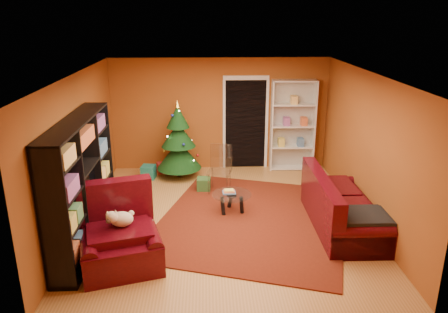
{
  "coord_description": "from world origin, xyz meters",
  "views": [
    {
      "loc": [
        -0.32,
        -7.18,
        3.58
      ],
      "look_at": [
        0.0,
        0.4,
        1.05
      ],
      "focal_mm": 35.0,
      "sensor_mm": 36.0,
      "label": 1
    }
  ],
  "objects_px": {
    "media_unit": "(82,184)",
    "white_bookshelf": "(293,126)",
    "christmas_tree": "(179,140)",
    "dog": "(122,219)",
    "gift_box_green": "(204,184)",
    "sofa": "(344,202)",
    "gift_box_red": "(163,168)",
    "coffee_table": "(232,203)",
    "armchair": "(120,236)",
    "gift_box_teal": "(149,172)",
    "rug": "(252,219)",
    "acrylic_chair": "(219,172)"
  },
  "relations": [
    {
      "from": "white_bookshelf",
      "to": "dog",
      "type": "relative_size",
      "value": 5.43
    },
    {
      "from": "gift_box_red",
      "to": "sofa",
      "type": "distance_m",
      "value": 4.42
    },
    {
      "from": "gift_box_green",
      "to": "coffee_table",
      "type": "relative_size",
      "value": 0.37
    },
    {
      "from": "christmas_tree",
      "to": "acrylic_chair",
      "type": "bearing_deg",
      "value": -47.27
    },
    {
      "from": "gift_box_red",
      "to": "armchair",
      "type": "xyz_separation_m",
      "value": [
        -0.26,
        -3.87,
        0.36
      ]
    },
    {
      "from": "media_unit",
      "to": "white_bookshelf",
      "type": "relative_size",
      "value": 1.23
    },
    {
      "from": "white_bookshelf",
      "to": "rug",
      "type": "bearing_deg",
      "value": -112.1
    },
    {
      "from": "gift_box_teal",
      "to": "armchair",
      "type": "relative_size",
      "value": 0.24
    },
    {
      "from": "armchair",
      "to": "coffee_table",
      "type": "relative_size",
      "value": 1.66
    },
    {
      "from": "gift_box_green",
      "to": "white_bookshelf",
      "type": "distance_m",
      "value": 2.59
    },
    {
      "from": "armchair",
      "to": "sofa",
      "type": "height_order",
      "value": "armchair"
    },
    {
      "from": "media_unit",
      "to": "christmas_tree",
      "type": "xyz_separation_m",
      "value": [
        1.34,
        2.91,
        -0.16
      ]
    },
    {
      "from": "rug",
      "to": "media_unit",
      "type": "bearing_deg",
      "value": -166.3
    },
    {
      "from": "christmas_tree",
      "to": "gift_box_red",
      "type": "bearing_deg",
      "value": 146.03
    },
    {
      "from": "rug",
      "to": "dog",
      "type": "relative_size",
      "value": 9.29
    },
    {
      "from": "rug",
      "to": "gift_box_green",
      "type": "relative_size",
      "value": 13.55
    },
    {
      "from": "christmas_tree",
      "to": "dog",
      "type": "height_order",
      "value": "christmas_tree"
    },
    {
      "from": "white_bookshelf",
      "to": "coffee_table",
      "type": "bearing_deg",
      "value": -121.46
    },
    {
      "from": "armchair",
      "to": "dog",
      "type": "bearing_deg",
      "value": 45.0
    },
    {
      "from": "christmas_tree",
      "to": "armchair",
      "type": "relative_size",
      "value": 1.45
    },
    {
      "from": "gift_box_teal",
      "to": "gift_box_green",
      "type": "relative_size",
      "value": 1.09
    },
    {
      "from": "gift_box_red",
      "to": "sofa",
      "type": "relative_size",
      "value": 0.11
    },
    {
      "from": "armchair",
      "to": "sofa",
      "type": "distance_m",
      "value": 3.76
    },
    {
      "from": "gift_box_red",
      "to": "sofa",
      "type": "bearing_deg",
      "value": -40.2
    },
    {
      "from": "armchair",
      "to": "coffee_table",
      "type": "distance_m",
      "value": 2.44
    },
    {
      "from": "gift_box_teal",
      "to": "acrylic_chair",
      "type": "xyz_separation_m",
      "value": [
        1.57,
        -0.88,
        0.3
      ]
    },
    {
      "from": "white_bookshelf",
      "to": "sofa",
      "type": "relative_size",
      "value": 0.98
    },
    {
      "from": "media_unit",
      "to": "white_bookshelf",
      "type": "height_order",
      "value": "white_bookshelf"
    },
    {
      "from": "media_unit",
      "to": "christmas_tree",
      "type": "relative_size",
      "value": 1.5
    },
    {
      "from": "media_unit",
      "to": "gift_box_green",
      "type": "bearing_deg",
      "value": 47.99
    },
    {
      "from": "gift_box_green",
      "to": "dog",
      "type": "height_order",
      "value": "dog"
    },
    {
      "from": "christmas_tree",
      "to": "gift_box_green",
      "type": "bearing_deg",
      "value": -56.32
    },
    {
      "from": "christmas_tree",
      "to": "gift_box_green",
      "type": "distance_m",
      "value": 1.23
    },
    {
      "from": "gift_box_teal",
      "to": "white_bookshelf",
      "type": "relative_size",
      "value": 0.14
    },
    {
      "from": "media_unit",
      "to": "gift_box_green",
      "type": "xyz_separation_m",
      "value": [
        1.89,
        2.08,
        -0.88
      ]
    },
    {
      "from": "dog",
      "to": "sofa",
      "type": "xyz_separation_m",
      "value": [
        3.58,
        0.97,
        -0.23
      ]
    },
    {
      "from": "christmas_tree",
      "to": "dog",
      "type": "distance_m",
      "value": 3.6
    },
    {
      "from": "gift_box_green",
      "to": "rug",
      "type": "bearing_deg",
      "value": -58.19
    },
    {
      "from": "media_unit",
      "to": "gift_box_green",
      "type": "relative_size",
      "value": 9.71
    },
    {
      "from": "white_bookshelf",
      "to": "armchair",
      "type": "relative_size",
      "value": 1.78
    },
    {
      "from": "media_unit",
      "to": "coffee_table",
      "type": "xyz_separation_m",
      "value": [
        2.41,
        1.0,
        -0.83
      ]
    },
    {
      "from": "white_bookshelf",
      "to": "dog",
      "type": "bearing_deg",
      "value": -127.23
    },
    {
      "from": "sofa",
      "to": "acrylic_chair",
      "type": "xyz_separation_m",
      "value": [
        -2.08,
        1.62,
        -0.03
      ]
    },
    {
      "from": "rug",
      "to": "sofa",
      "type": "relative_size",
      "value": 1.68
    },
    {
      "from": "gift_box_teal",
      "to": "sofa",
      "type": "relative_size",
      "value": 0.13
    },
    {
      "from": "gift_box_red",
      "to": "coffee_table",
      "type": "xyz_separation_m",
      "value": [
        1.48,
        -2.18,
        0.07
      ]
    },
    {
      "from": "gift_box_red",
      "to": "coffee_table",
      "type": "distance_m",
      "value": 2.64
    },
    {
      "from": "sofa",
      "to": "coffee_table",
      "type": "relative_size",
      "value": 3.01
    },
    {
      "from": "gift_box_red",
      "to": "dog",
      "type": "height_order",
      "value": "dog"
    },
    {
      "from": "christmas_tree",
      "to": "armchair",
      "type": "height_order",
      "value": "christmas_tree"
    }
  ]
}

